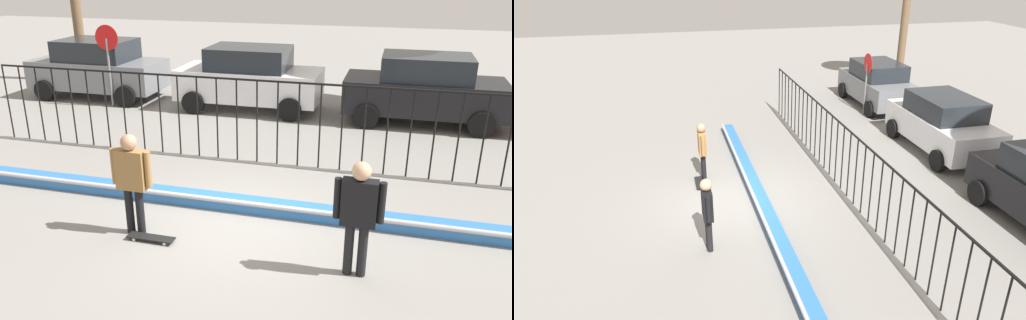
% 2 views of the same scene
% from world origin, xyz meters
% --- Properties ---
extents(ground_plane, '(60.00, 60.00, 0.00)m').
position_xyz_m(ground_plane, '(0.00, 0.00, 0.00)').
color(ground_plane, gray).
extents(bowl_coping_ledge, '(11.00, 0.40, 0.27)m').
position_xyz_m(bowl_coping_ledge, '(0.00, 0.49, 0.12)').
color(bowl_coping_ledge, '#2D6BB7').
rests_on(bowl_coping_ledge, ground).
extents(perimeter_fence, '(14.04, 0.04, 1.89)m').
position_xyz_m(perimeter_fence, '(0.00, 2.91, 1.16)').
color(perimeter_fence, black).
rests_on(perimeter_fence, ground).
extents(skateboarder, '(0.70, 0.26, 1.73)m').
position_xyz_m(skateboarder, '(-1.53, -0.80, 1.04)').
color(skateboarder, black).
rests_on(skateboarder, ground).
extents(skateboard, '(0.80, 0.20, 0.07)m').
position_xyz_m(skateboard, '(-1.18, -0.99, 0.06)').
color(skateboard, black).
rests_on(skateboard, ground).
extents(camera_operator, '(0.71, 0.27, 1.75)m').
position_xyz_m(camera_operator, '(2.09, -1.07, 1.05)').
color(camera_operator, black).
rests_on(camera_operator, ground).
extents(parked_car_gray, '(4.30, 2.12, 1.90)m').
position_xyz_m(parked_car_gray, '(-7.12, 7.31, 0.97)').
color(parked_car_gray, slate).
rests_on(parked_car_gray, ground).
extents(parked_car_white, '(4.30, 2.12, 1.90)m').
position_xyz_m(parked_car_white, '(-1.88, 7.18, 0.97)').
color(parked_car_white, silver).
rests_on(parked_car_white, ground).
extents(parked_car_black, '(4.30, 2.12, 1.90)m').
position_xyz_m(parked_car_black, '(3.17, 7.07, 0.97)').
color(parked_car_black, black).
rests_on(parked_car_black, ground).
extents(stop_sign, '(0.76, 0.07, 2.50)m').
position_xyz_m(stop_sign, '(-6.10, 6.32, 1.62)').
color(stop_sign, slate).
rests_on(stop_sign, ground).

